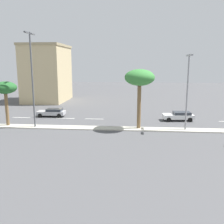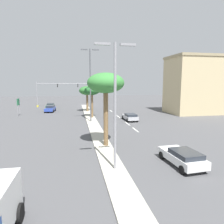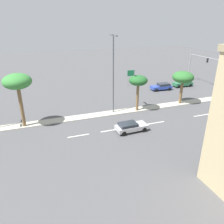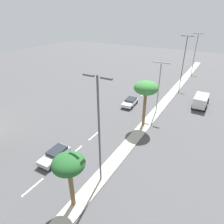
# 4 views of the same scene
# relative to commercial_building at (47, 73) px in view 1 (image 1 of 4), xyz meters

# --- Properties ---
(ground_plane) EXTENTS (160.00, 160.00, 0.00)m
(ground_plane) POSITION_rel_commercial_building_xyz_m (22.91, 15.47, -6.08)
(ground_plane) COLOR #4C4C4F
(median_curb) EXTENTS (1.80, 90.67, 0.12)m
(median_curb) POSITION_rel_commercial_building_xyz_m (22.91, 25.55, -6.02)
(median_curb) COLOR #B7B2A3
(median_curb) RESTS_ON ground
(lane_stripe_outboard) EXTENTS (0.20, 2.80, 0.01)m
(lane_stripe_outboard) POSITION_rel_commercial_building_xyz_m (17.42, 1.71, -6.08)
(lane_stripe_outboard) COLOR silver
(lane_stripe_outboard) RESTS_ON ground
(lane_stripe_inboard) EXTENTS (0.20, 2.80, 0.01)m
(lane_stripe_inboard) POSITION_rel_commercial_building_xyz_m (17.42, 8.65, -6.08)
(lane_stripe_inboard) COLOR silver
(lane_stripe_inboard) RESTS_ON ground
(lane_stripe_leading) EXTENTS (0.20, 2.80, 0.01)m
(lane_stripe_leading) POSITION_rel_commercial_building_xyz_m (17.42, 13.05, -6.08)
(lane_stripe_leading) COLOR silver
(lane_stripe_leading) RESTS_ON ground
(commercial_building) EXTENTS (11.75, 8.40, 12.14)m
(commercial_building) POSITION_rel_commercial_building_xyz_m (0.00, 0.00, 0.00)
(commercial_building) COLOR #C6B284
(commercial_building) RESTS_ON ground
(palm_tree_outboard) EXTENTS (2.92, 2.92, 5.78)m
(palm_tree_outboard) POSITION_rel_commercial_building_xyz_m (22.55, 2.27, -1.15)
(palm_tree_outboard) COLOR brown
(palm_tree_outboard) RESTS_ON median_curb
(palm_tree_center) EXTENTS (3.69, 3.69, 7.38)m
(palm_tree_center) POSITION_rel_commercial_building_xyz_m (22.60, 19.57, 0.25)
(palm_tree_center) COLOR brown
(palm_tree_center) RESTS_ON median_curb
(street_lamp_trailing) EXTENTS (2.90, 0.24, 11.80)m
(street_lamp_trailing) POSITION_rel_commercial_building_xyz_m (23.10, 6.21, 0.81)
(street_lamp_trailing) COLOR #515459
(street_lamp_trailing) RESTS_ON median_curb
(street_lamp_leading) EXTENTS (2.90, 0.24, 9.14)m
(street_lamp_leading) POSITION_rel_commercial_building_xyz_m (22.81, 25.33, -0.56)
(street_lamp_leading) COLOR gray
(street_lamp_leading) RESTS_ON median_curb
(sedan_white_leading) EXTENTS (2.29, 4.42, 1.29)m
(sedan_white_leading) POSITION_rel_commercial_building_xyz_m (17.40, 25.46, -5.37)
(sedan_white_leading) COLOR silver
(sedan_white_leading) RESTS_ON ground
(sedan_silver_outboard) EXTENTS (2.06, 4.28, 1.26)m
(sedan_silver_outboard) POSITION_rel_commercial_building_xyz_m (16.31, 6.21, -5.39)
(sedan_silver_outboard) COLOR #B2B2B7
(sedan_silver_outboard) RESTS_ON ground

